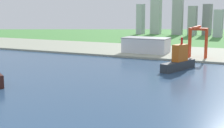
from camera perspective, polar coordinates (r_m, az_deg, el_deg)
name	(u,v)px	position (r m, az deg, el deg)	size (l,w,h in m)	color
ground_plane	(153,82)	(286.27, 7.08, -3.16)	(2400.00, 2400.00, 0.00)	#498C40
water_bay	(126,99)	(231.59, 2.46, -6.16)	(840.00, 360.00, 0.15)	#2D4C70
industrial_pier	(195,54)	(467.89, 14.31, 1.77)	(840.00, 140.00, 2.50)	#9DA18B
container_barge	(179,61)	(345.46, 11.60, 0.55)	(25.36, 52.94, 33.53)	#2D3338
port_crane_red	(198,35)	(415.19, 14.75, 4.90)	(22.43, 43.90, 39.75)	red
warehouse_main	(146,45)	(457.83, 5.96, 3.32)	(62.76, 33.37, 20.78)	silver
distant_skyline	(216,13)	(793.02, 17.76, 8.44)	(381.93, 73.00, 156.46)	#B1B6BE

